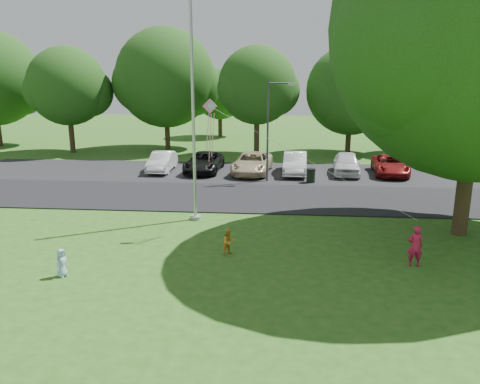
# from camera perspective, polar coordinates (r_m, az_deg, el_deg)

# --- Properties ---
(ground) EXTENTS (120.00, 120.00, 0.00)m
(ground) POSITION_cam_1_polar(r_m,az_deg,el_deg) (16.73, 3.52, -8.81)
(ground) COLOR #275917
(ground) RESTS_ON ground
(park_road) EXTENTS (60.00, 6.00, 0.06)m
(park_road) POSITION_cam_1_polar(r_m,az_deg,el_deg) (25.25, 4.03, -0.73)
(park_road) COLOR black
(park_road) RESTS_ON ground
(parking_strip) EXTENTS (42.00, 7.00, 0.06)m
(parking_strip) POSITION_cam_1_polar(r_m,az_deg,el_deg) (31.57, 4.22, 2.32)
(parking_strip) COLOR black
(parking_strip) RESTS_ON ground
(flagpole) EXTENTS (0.50, 0.50, 10.00)m
(flagpole) POSITION_cam_1_polar(r_m,az_deg,el_deg) (20.87, -5.69, 7.65)
(flagpole) COLOR #B7BABF
(flagpole) RESTS_ON ground
(street_lamp) EXTENTS (1.71, 0.50, 6.14)m
(street_lamp) POSITION_cam_1_polar(r_m,az_deg,el_deg) (28.59, 3.90, 8.50)
(street_lamp) COLOR #3F3F44
(street_lamp) RESTS_ON ground
(trash_can) EXTENTS (0.57, 0.57, 0.90)m
(trash_can) POSITION_cam_1_polar(r_m,az_deg,el_deg) (28.91, 8.63, 1.94)
(trash_can) COLOR black
(trash_can) RESTS_ON ground
(tree_row) EXTENTS (64.35, 11.94, 10.88)m
(tree_row) POSITION_cam_1_polar(r_m,az_deg,el_deg) (39.65, 6.90, 12.97)
(tree_row) COLOR #332316
(tree_row) RESTS_ON ground
(horizon_trees) EXTENTS (77.46, 7.20, 7.02)m
(horizon_trees) POSITION_cam_1_polar(r_m,az_deg,el_deg) (49.46, 9.40, 11.50)
(horizon_trees) COLOR #332316
(horizon_trees) RESTS_ON ground
(parked_cars) EXTENTS (17.19, 5.27, 1.43)m
(parked_cars) POSITION_cam_1_polar(r_m,az_deg,el_deg) (31.33, 4.46, 3.54)
(parked_cars) COLOR silver
(parked_cars) RESTS_ON ground
(woman) EXTENTS (0.54, 0.36, 1.47)m
(woman) POSITION_cam_1_polar(r_m,az_deg,el_deg) (17.41, 20.57, -6.19)
(woman) COLOR #C31A40
(woman) RESTS_ON ground
(child_yellow) EXTENTS (0.60, 0.58, 0.98)m
(child_yellow) POSITION_cam_1_polar(r_m,az_deg,el_deg) (17.44, -1.39, -6.07)
(child_yellow) COLOR orange
(child_yellow) RESTS_ON ground
(child_blue) EXTENTS (0.46, 0.55, 0.96)m
(child_blue) POSITION_cam_1_polar(r_m,az_deg,el_deg) (16.68, -20.91, -8.06)
(child_blue) COLOR #92B3E1
(child_blue) RESTS_ON ground
(kite) EXTENTS (7.88, 3.34, 3.91)m
(kite) POSITION_cam_1_polar(r_m,az_deg,el_deg) (18.93, -2.97, 8.77)
(kite) COLOR pink
(kite) RESTS_ON ground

